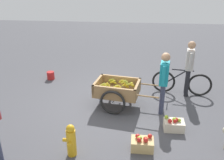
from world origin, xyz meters
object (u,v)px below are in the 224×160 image
(mixed_fruit_crate, at_px, (142,144))
(bicycle, at_px, (181,83))
(plastic_bucket, at_px, (51,75))
(apple_crate, at_px, (174,125))
(fruit_cart, at_px, (117,90))
(fire_hydrant, at_px, (71,140))
(vendor_person, at_px, (164,78))
(cyclist_person, at_px, (189,64))

(mixed_fruit_crate, bearing_deg, bicycle, -113.28)
(plastic_bucket, height_order, apple_crate, apple_crate)
(fruit_cart, relative_size, fire_hydrant, 2.61)
(vendor_person, bearing_deg, mixed_fruit_crate, 72.15)
(fire_hydrant, bearing_deg, vendor_person, -135.17)
(fruit_cart, height_order, vendor_person, vendor_person)
(vendor_person, distance_m, mixed_fruit_crate, 1.78)
(fire_hydrant, bearing_deg, bicycle, -130.32)
(fruit_cart, relative_size, vendor_person, 1.13)
(mixed_fruit_crate, bearing_deg, vendor_person, -107.85)
(fruit_cart, height_order, apple_crate, fruit_cart)
(apple_crate, bearing_deg, mixed_fruit_crate, 46.68)
(apple_crate, distance_m, mixed_fruit_crate, 1.02)
(fire_hydrant, bearing_deg, apple_crate, -152.85)
(fruit_cart, bearing_deg, plastic_bucket, -33.61)
(fruit_cart, xyz_separation_m, fire_hydrant, (0.70, 2.01, -0.11))
(bicycle, height_order, apple_crate, bicycle)
(bicycle, height_order, mixed_fruit_crate, bicycle)
(vendor_person, xyz_separation_m, bicycle, (-0.63, -1.08, -0.57))
(mixed_fruit_crate, bearing_deg, apple_crate, -133.32)
(bicycle, distance_m, apple_crate, 1.91)
(apple_crate, relative_size, mixed_fruit_crate, 1.00)
(fruit_cart, distance_m, cyclist_person, 2.15)
(plastic_bucket, bearing_deg, cyclist_person, 170.88)
(fruit_cart, xyz_separation_m, cyclist_person, (-1.91, -0.86, 0.49))
(bicycle, xyz_separation_m, mixed_fruit_crate, (1.11, 2.59, -0.22))
(fire_hydrant, xyz_separation_m, mixed_fruit_crate, (-1.34, -0.30, -0.20))
(apple_crate, xyz_separation_m, mixed_fruit_crate, (0.70, 0.74, 0.00))
(bicycle, relative_size, mixed_fruit_crate, 3.75)
(plastic_bucket, bearing_deg, fire_hydrant, 114.56)
(vendor_person, relative_size, bicycle, 0.94)
(cyclist_person, relative_size, apple_crate, 3.55)
(fruit_cart, bearing_deg, vendor_person, 170.46)
(apple_crate, height_order, mixed_fruit_crate, apple_crate)
(fire_hydrant, distance_m, plastic_bucket, 3.91)
(apple_crate, bearing_deg, fruit_cart, -35.54)
(vendor_person, bearing_deg, fruit_cart, -9.54)
(cyclist_person, bearing_deg, vendor_person, 53.61)
(fire_hydrant, bearing_deg, mixed_fruit_crate, -167.22)
(fire_hydrant, bearing_deg, plastic_bucket, -65.44)
(fruit_cart, distance_m, mixed_fruit_crate, 1.85)
(bicycle, distance_m, mixed_fruit_crate, 2.83)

